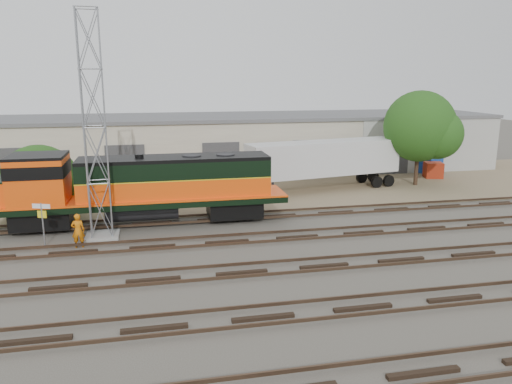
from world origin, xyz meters
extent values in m
plane|color=#47423A|center=(0.00, 0.00, 0.00)|extent=(140.00, 140.00, 0.00)
cube|color=#726047|center=(0.00, 15.00, 0.01)|extent=(80.00, 16.00, 0.02)
cube|color=#4C3828|center=(0.00, -11.25, 0.21)|extent=(80.00, 0.08, 0.14)
cube|color=black|center=(0.00, -7.50, 0.07)|extent=(80.00, 2.40, 0.14)
cube|color=#4C3828|center=(0.00, -8.25, 0.21)|extent=(80.00, 0.08, 0.14)
cube|color=#4C3828|center=(0.00, -6.75, 0.21)|extent=(80.00, 0.08, 0.14)
cube|color=black|center=(0.00, -3.00, 0.07)|extent=(80.00, 2.40, 0.14)
cube|color=#4C3828|center=(0.00, -3.75, 0.21)|extent=(80.00, 0.08, 0.14)
cube|color=#4C3828|center=(0.00, -2.25, 0.21)|extent=(80.00, 0.08, 0.14)
cube|color=black|center=(0.00, 1.50, 0.07)|extent=(80.00, 2.40, 0.14)
cube|color=#4C3828|center=(0.00, 0.75, 0.21)|extent=(80.00, 0.08, 0.14)
cube|color=#4C3828|center=(0.00, 2.25, 0.21)|extent=(80.00, 0.08, 0.14)
cube|color=black|center=(0.00, 6.00, 0.07)|extent=(80.00, 2.40, 0.14)
cube|color=#4C3828|center=(0.00, 5.25, 0.21)|extent=(80.00, 0.08, 0.14)
cube|color=#4C3828|center=(0.00, 6.75, 0.21)|extent=(80.00, 0.08, 0.14)
cube|color=beige|center=(0.00, 23.00, 2.50)|extent=(58.00, 10.00, 5.00)
cube|color=#59595B|center=(0.00, 23.00, 5.15)|extent=(58.40, 10.40, 0.30)
cube|color=#999993|center=(22.00, 17.95, 2.50)|extent=(14.00, 0.10, 5.00)
cube|color=#333335|center=(-14.00, 17.94, 1.70)|extent=(3.20, 0.12, 3.40)
cube|color=#333335|center=(-6.00, 17.94, 1.70)|extent=(3.20, 0.12, 3.40)
cube|color=#333335|center=(2.00, 17.94, 1.70)|extent=(3.20, 0.12, 3.40)
cube|color=#333335|center=(10.00, 17.94, 1.70)|extent=(3.20, 0.12, 3.40)
cube|color=#333335|center=(18.00, 17.94, 1.70)|extent=(3.20, 0.12, 3.40)
cube|color=black|center=(-10.26, 6.00, 0.80)|extent=(3.32, 2.49, 1.04)
cube|color=black|center=(1.15, 6.00, 0.80)|extent=(3.32, 2.49, 1.04)
cube|color=black|center=(-4.56, 6.00, 1.50)|extent=(17.63, 3.11, 0.36)
cylinder|color=black|center=(-4.56, 6.00, 0.85)|extent=(4.35, 1.14, 1.14)
cube|color=#EE4B0B|center=(-2.48, 6.00, 2.30)|extent=(11.41, 2.70, 1.24)
cube|color=black|center=(-2.48, 6.00, 3.44)|extent=(11.41, 2.70, 1.04)
cube|color=black|center=(-2.48, 6.00, 4.06)|extent=(11.41, 2.70, 0.21)
cube|color=#EE4B0B|center=(-10.26, 6.00, 3.03)|extent=(3.11, 3.11, 2.70)
cube|color=black|center=(-10.26, 6.00, 4.46)|extent=(3.11, 3.11, 0.17)
cube|color=gray|center=(-6.76, 3.90, 0.10)|extent=(1.82, 1.82, 0.20)
cylinder|color=gray|center=(-7.31, 4.46, 6.26)|extent=(0.09, 0.09, 12.12)
cylinder|color=gray|center=(-6.20, 4.46, 6.26)|extent=(0.09, 0.09, 12.12)
cylinder|color=gray|center=(-7.31, 3.35, 6.26)|extent=(0.09, 0.09, 12.12)
cylinder|color=gray|center=(-6.20, 3.35, 6.26)|extent=(0.09, 0.09, 12.12)
cylinder|color=gray|center=(-9.62, 2.84, 1.21)|extent=(0.08, 0.08, 2.43)
cube|color=white|center=(-9.62, 2.84, 2.26)|extent=(0.95, 0.38, 0.24)
cube|color=yellow|center=(-9.62, 2.84, 1.82)|extent=(0.48, 0.21, 0.39)
imported|color=#D06A0B|center=(-7.83, 2.43, 0.93)|extent=(0.70, 0.49, 1.86)
cube|color=silver|center=(9.55, 12.98, 2.59)|extent=(12.94, 4.80, 2.64)
cube|color=black|center=(14.45, 13.89, 0.49)|extent=(2.75, 2.83, 0.98)
cube|color=black|center=(4.93, 11.14, 0.63)|extent=(0.15, 0.15, 1.27)
cube|color=black|center=(4.57, 13.06, 0.63)|extent=(0.15, 0.15, 1.27)
cube|color=navy|center=(21.67, 17.38, 0.75)|extent=(1.94, 1.87, 1.50)
cube|color=#9C2711|center=(20.84, 15.55, 0.70)|extent=(1.81, 1.74, 1.40)
cylinder|color=#382619|center=(-10.92, 9.11, 0.23)|extent=(0.34, 0.34, 0.45)
sphere|color=#234A15|center=(-10.92, 9.11, 2.21)|extent=(5.00, 5.00, 5.00)
sphere|color=#234A15|center=(-9.92, 8.36, 1.71)|extent=(3.50, 3.50, 3.50)
cylinder|color=#382619|center=(17.73, 13.07, 1.45)|extent=(0.33, 0.33, 2.90)
sphere|color=#234A15|center=(17.73, 13.07, 4.92)|extent=(5.79, 5.79, 5.79)
sphere|color=#234A15|center=(18.89, 12.20, 4.35)|extent=(4.06, 4.06, 4.06)
camera|label=1|loc=(-3.79, -24.22, 8.89)|focal=35.00mm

